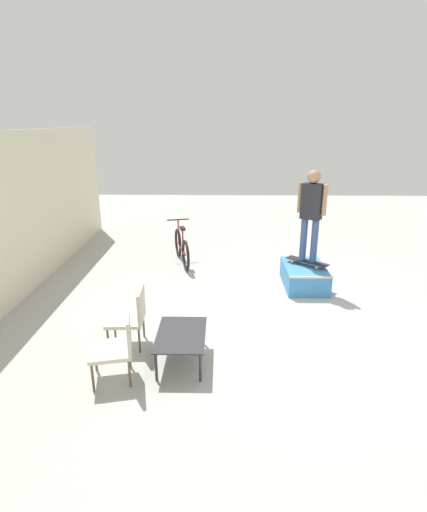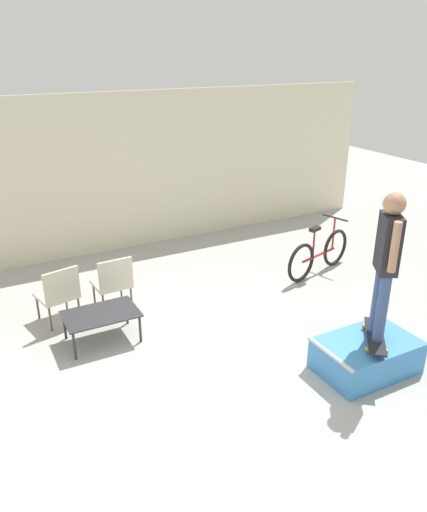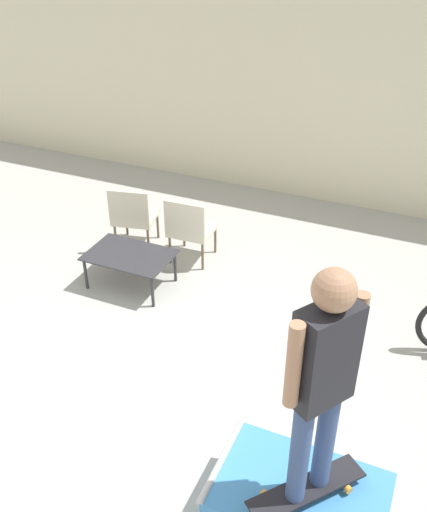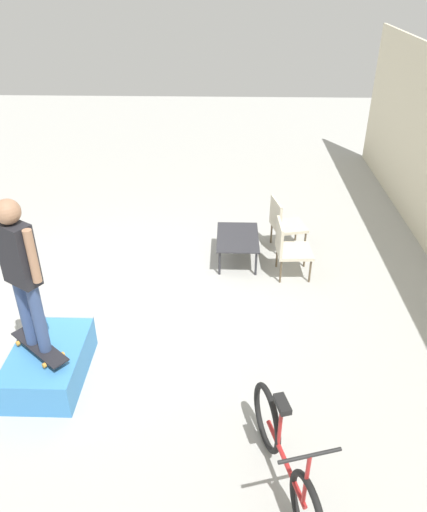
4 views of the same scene
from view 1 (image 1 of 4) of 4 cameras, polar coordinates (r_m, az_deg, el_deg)
name	(u,v)px [view 1 (image 1 of 4)]	position (r m, az deg, el deg)	size (l,w,h in m)	color
ground_plane	(280,325)	(6.66, 9.49, -9.74)	(24.00, 24.00, 0.00)	#A8A8A3
skate_ramp_box	(304,276)	(8.17, 12.82, -2.81)	(1.23, 0.79, 0.44)	#3D84C6
skateboard_on_ramp	(307,261)	(8.13, 13.23, -0.76)	(0.71, 0.79, 0.07)	black
person_skater	(311,209)	(7.85, 13.81, 6.60)	(0.37, 0.49, 1.78)	#384C7A
coffee_table	(181,336)	(5.52, -4.64, -11.38)	(0.99, 0.66, 0.42)	#2D2D33
patio_chair_left	(118,344)	(5.26, -13.54, -12.11)	(0.62, 0.62, 0.89)	brown
patio_chair_right	(132,314)	(5.94, -11.63, -8.18)	(0.54, 0.54, 0.89)	brown
bicycle	(182,248)	(9.25, -4.57, 1.18)	(1.66, 0.62, 0.96)	black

